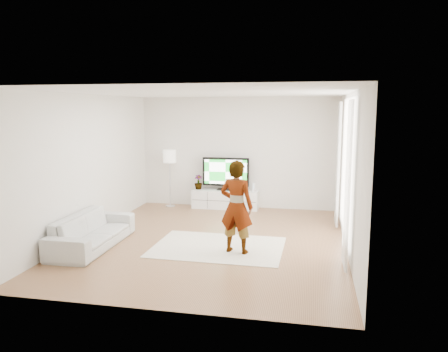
% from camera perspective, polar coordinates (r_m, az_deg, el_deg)
% --- Properties ---
extents(floor, '(6.00, 6.00, 0.00)m').
position_cam_1_polar(floor, '(8.49, -1.64, -8.43)').
color(floor, '#986D45').
rests_on(floor, ground).
extents(ceiling, '(6.00, 6.00, 0.00)m').
position_cam_1_polar(ceiling, '(8.12, -1.73, 10.82)').
color(ceiling, white).
rests_on(ceiling, wall_back).
extents(wall_left, '(0.02, 6.00, 2.80)m').
position_cam_1_polar(wall_left, '(9.08, -17.24, 1.36)').
color(wall_left, silver).
rests_on(wall_left, floor).
extents(wall_right, '(0.02, 6.00, 2.80)m').
position_cam_1_polar(wall_right, '(8.00, 16.03, 0.46)').
color(wall_right, silver).
rests_on(wall_right, floor).
extents(wall_back, '(5.00, 0.02, 2.80)m').
position_cam_1_polar(wall_back, '(11.11, 1.83, 3.04)').
color(wall_back, silver).
rests_on(wall_back, floor).
extents(wall_front, '(5.00, 0.02, 2.80)m').
position_cam_1_polar(wall_front, '(5.35, -9.00, -3.32)').
color(wall_front, silver).
rests_on(wall_front, floor).
extents(window, '(0.01, 2.60, 2.50)m').
position_cam_1_polar(window, '(8.29, 15.74, 1.10)').
color(window, white).
rests_on(window, wall_right).
extents(curtain_near, '(0.04, 0.70, 2.60)m').
position_cam_1_polar(curtain_near, '(7.02, 15.82, -1.08)').
color(curtain_near, white).
rests_on(curtain_near, floor).
extents(curtain_far, '(0.04, 0.70, 2.60)m').
position_cam_1_polar(curtain_far, '(9.59, 14.68, 1.54)').
color(curtain_far, white).
rests_on(curtain_far, floor).
extents(media_console, '(1.67, 0.47, 0.47)m').
position_cam_1_polar(media_console, '(11.11, 0.20, -3.04)').
color(media_console, white).
rests_on(media_console, floor).
extents(television, '(1.19, 0.23, 0.83)m').
position_cam_1_polar(television, '(11.01, 0.23, 0.46)').
color(television, black).
rests_on(television, media_console).
extents(game_console, '(0.08, 0.16, 0.21)m').
position_cam_1_polar(game_console, '(10.93, 3.96, -1.44)').
color(game_console, white).
rests_on(game_console, media_console).
extents(potted_plant, '(0.25, 0.25, 0.36)m').
position_cam_1_polar(potted_plant, '(11.19, -3.37, -0.80)').
color(potted_plant, '#3F7238').
rests_on(potted_plant, media_console).
extents(rug, '(2.38, 1.73, 0.01)m').
position_cam_1_polar(rug, '(8.09, -0.78, -9.26)').
color(rug, beige).
rests_on(rug, floor).
extents(player, '(0.66, 0.50, 1.63)m').
position_cam_1_polar(player, '(7.59, 1.64, -4.04)').
color(player, '#334772').
rests_on(player, rug).
extents(sofa, '(0.84, 2.08, 0.60)m').
position_cam_1_polar(sofa, '(8.39, -16.83, -6.87)').
color(sofa, beige).
rests_on(sofa, floor).
extents(floor_lamp, '(0.33, 0.33, 1.47)m').
position_cam_1_polar(floor_lamp, '(11.25, -7.13, 2.24)').
color(floor_lamp, silver).
rests_on(floor_lamp, floor).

